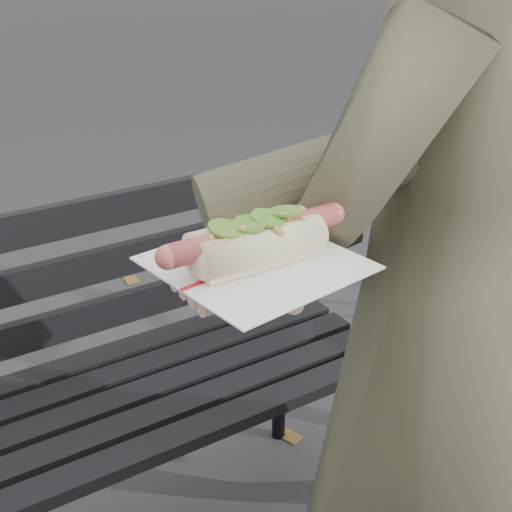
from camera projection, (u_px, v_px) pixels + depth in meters
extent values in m
cylinder|color=black|center=(354.00, 441.00, 1.82)|extent=(0.04, 0.04, 0.45)
cylinder|color=black|center=(279.00, 375.00, 2.08)|extent=(0.04, 0.04, 0.45)
cube|color=black|center=(97.00, 472.00, 1.39)|extent=(1.50, 0.07, 0.03)
cube|color=black|center=(80.00, 445.00, 1.45)|extent=(1.50, 0.07, 0.03)
cube|color=black|center=(66.00, 421.00, 1.52)|extent=(1.50, 0.07, 0.03)
cube|color=black|center=(52.00, 399.00, 1.59)|extent=(1.50, 0.07, 0.03)
cube|color=black|center=(40.00, 379.00, 1.66)|extent=(1.50, 0.07, 0.03)
cube|color=black|center=(278.00, 234.00, 1.90)|extent=(0.04, 0.03, 0.42)
cube|color=black|center=(30.00, 335.00, 1.63)|extent=(1.50, 0.02, 0.08)
cube|color=black|center=(22.00, 285.00, 1.58)|extent=(1.50, 0.02, 0.08)
cube|color=black|center=(13.00, 231.00, 1.52)|extent=(1.50, 0.02, 0.08)
imported|color=#4C4A32|center=(438.00, 321.00, 1.10)|extent=(0.72, 0.55, 1.76)
cylinder|color=#4C4A32|center=(390.00, 153.00, 0.90)|extent=(0.51, 0.23, 0.19)
cylinder|color=#D8A384|center=(282.00, 260.00, 0.77)|extent=(0.09, 0.08, 0.07)
ellipsoid|color=#D8A384|center=(256.00, 277.00, 0.75)|extent=(0.10, 0.12, 0.03)
cylinder|color=#D8A384|center=(225.00, 301.00, 0.70)|extent=(0.06, 0.02, 0.02)
cylinder|color=#D8A384|center=(215.00, 293.00, 0.72)|extent=(0.06, 0.02, 0.02)
cylinder|color=#D8A384|center=(206.00, 285.00, 0.73)|extent=(0.06, 0.02, 0.02)
cylinder|color=#D8A384|center=(196.00, 277.00, 0.75)|extent=(0.06, 0.02, 0.02)
cylinder|color=#D8A384|center=(294.00, 295.00, 0.71)|extent=(0.04, 0.05, 0.02)
cube|color=white|center=(256.00, 263.00, 0.74)|extent=(0.21, 0.21, 0.00)
cube|color=#B21E1E|center=(256.00, 262.00, 0.74)|extent=(0.19, 0.03, 0.00)
cylinder|color=#C8534C|center=(256.00, 234.00, 0.73)|extent=(0.20, 0.02, 0.02)
sphere|color=#C8534C|center=(168.00, 257.00, 0.68)|extent=(0.02, 0.02, 0.02)
sphere|color=#C8534C|center=(333.00, 214.00, 0.78)|extent=(0.03, 0.02, 0.02)
sphere|color=#9E6B2D|center=(248.00, 230.00, 0.71)|extent=(0.01, 0.01, 0.01)
sphere|color=#9E6B2D|center=(287.00, 220.00, 0.74)|extent=(0.01, 0.01, 0.01)
sphere|color=#9E6B2D|center=(211.00, 238.00, 0.69)|extent=(0.01, 0.01, 0.01)
sphere|color=#9E6B2D|center=(233.00, 239.00, 0.71)|extent=(0.01, 0.01, 0.01)
sphere|color=#9E6B2D|center=(304.00, 222.00, 0.73)|extent=(0.01, 0.01, 0.01)
sphere|color=#9E6B2D|center=(298.00, 221.00, 0.75)|extent=(0.01, 0.01, 0.01)
sphere|color=#9E6B2D|center=(242.00, 229.00, 0.73)|extent=(0.01, 0.01, 0.01)
sphere|color=#9E6B2D|center=(243.00, 242.00, 0.70)|extent=(0.01, 0.01, 0.01)
sphere|color=#9E6B2D|center=(279.00, 234.00, 0.71)|extent=(0.01, 0.01, 0.01)
sphere|color=#9E6B2D|center=(254.00, 232.00, 0.72)|extent=(0.01, 0.01, 0.01)
sphere|color=#9E6B2D|center=(225.00, 243.00, 0.69)|extent=(0.01, 0.01, 0.01)
sphere|color=#9E6B2D|center=(210.00, 228.00, 0.71)|extent=(0.01, 0.01, 0.01)
sphere|color=#9E6B2D|center=(230.00, 228.00, 0.73)|extent=(0.01, 0.01, 0.01)
sphere|color=#9E6B2D|center=(243.00, 231.00, 0.71)|extent=(0.01, 0.01, 0.01)
sphere|color=#9E6B2D|center=(268.00, 230.00, 0.72)|extent=(0.01, 0.01, 0.01)
sphere|color=#9E6B2D|center=(302.00, 224.00, 0.74)|extent=(0.01, 0.01, 0.01)
sphere|color=#9E6B2D|center=(276.00, 230.00, 0.71)|extent=(0.01, 0.01, 0.01)
sphere|color=#9E6B2D|center=(264.00, 226.00, 0.72)|extent=(0.01, 0.01, 0.01)
sphere|color=#9E6B2D|center=(224.00, 235.00, 0.72)|extent=(0.01, 0.01, 0.01)
sphere|color=#9E6B2D|center=(277.00, 220.00, 0.75)|extent=(0.01, 0.01, 0.01)
sphere|color=#9E6B2D|center=(285.00, 221.00, 0.75)|extent=(0.01, 0.01, 0.01)
sphere|color=#9E6B2D|center=(240.00, 220.00, 0.74)|extent=(0.01, 0.01, 0.01)
cylinder|color=#558925|center=(225.00, 229.00, 0.71)|extent=(0.04, 0.04, 0.01)
cylinder|color=#558925|center=(249.00, 223.00, 0.71)|extent=(0.04, 0.04, 0.01)
cylinder|color=#558925|center=(268.00, 218.00, 0.73)|extent=(0.04, 0.04, 0.01)
cylinder|color=#558925|center=(286.00, 211.00, 0.74)|extent=(0.04, 0.04, 0.01)
cube|color=brown|center=(290.00, 436.00, 2.17)|extent=(0.06, 0.08, 0.00)
cube|color=brown|center=(279.00, 253.00, 3.31)|extent=(0.09, 0.08, 0.00)
cube|color=brown|center=(132.00, 280.00, 3.08)|extent=(0.06, 0.09, 0.00)
cube|color=brown|center=(392.00, 428.00, 2.20)|extent=(0.05, 0.05, 0.00)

